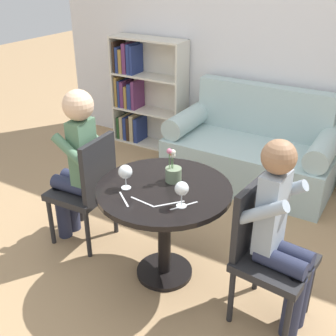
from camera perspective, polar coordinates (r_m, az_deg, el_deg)
The scene contains 16 objects.
ground_plane at distance 3.15m, azimuth -0.48°, elevation -13.98°, with size 16.00×16.00×0.00m, color tan.
back_wall at distance 4.34m, azimuth 14.53°, elevation 16.77°, with size 5.20×0.05×2.70m.
round_table at distance 2.81m, azimuth -0.53°, elevation -5.33°, with size 0.89×0.89×0.71m.
couch at distance 4.26m, azimuth 11.18°, elevation 2.19°, with size 1.60×0.80×0.92m.
bookshelf_left at distance 5.01m, azimuth -3.63°, elevation 10.03°, with size 0.89×0.28×1.25m.
chair_left at distance 3.24m, azimuth -10.80°, elevation -2.44°, with size 0.44×0.44×0.90m.
chair_right at distance 2.62m, azimuth 12.98°, elevation -10.66°, with size 0.46×0.46×0.90m.
person_left at distance 3.20m, azimuth -12.33°, elevation 0.80°, with size 0.43×0.35×1.24m.
person_right at distance 2.50m, azimuth 15.19°, elevation -8.87°, with size 0.44×0.37×1.21m.
wine_glass_left at distance 2.68m, azimuth -5.80°, elevation -0.56°, with size 0.09×0.09×0.16m.
wine_glass_right at distance 2.48m, azimuth 1.87°, elevation -2.91°, with size 0.09×0.09×0.16m.
flower_vase at distance 2.77m, azimuth 0.70°, elevation -0.47°, with size 0.11×0.11×0.24m.
knife_left_setting at distance 2.58m, azimuth -3.47°, elevation -4.60°, with size 0.19×0.03×0.00m.
fork_left_setting at distance 2.56m, azimuth 0.26°, elevation -4.86°, with size 0.13×0.15×0.00m.
knife_right_setting at distance 2.62m, azimuth -6.00°, elevation -4.22°, with size 0.16×0.13×0.00m.
fork_right_setting at distance 2.54m, azimuth 2.18°, elevation -5.12°, with size 0.11×0.17×0.00m.
Camera 1 is at (1.24, -2.02, 2.06)m, focal length 45.00 mm.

